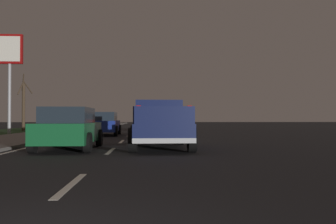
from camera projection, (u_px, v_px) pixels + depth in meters
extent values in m
plane|color=black|center=(133.00, 132.00, 29.79)|extent=(144.00, 144.00, 0.00)
cube|color=slate|center=(62.00, 132.00, 29.50)|extent=(108.00, 4.00, 0.12)
cube|color=silver|center=(71.00, 185.00, 6.35)|extent=(2.40, 0.14, 0.01)
cube|color=silver|center=(111.00, 151.00, 12.82)|extent=(2.40, 0.14, 0.01)
cube|color=silver|center=(122.00, 141.00, 17.94)|extent=(2.40, 0.14, 0.01)
cube|color=silver|center=(129.00, 135.00, 24.09)|extent=(2.40, 0.14, 0.01)
cube|color=silver|center=(132.00, 132.00, 29.08)|extent=(2.40, 0.14, 0.01)
cube|color=silver|center=(135.00, 130.00, 34.31)|extent=(2.40, 0.14, 0.01)
cube|color=silver|center=(137.00, 129.00, 39.31)|extent=(2.40, 0.14, 0.01)
cube|color=silver|center=(139.00, 127.00, 46.15)|extent=(2.40, 0.14, 0.01)
cube|color=silver|center=(140.00, 126.00, 51.31)|extent=(2.40, 0.14, 0.01)
cube|color=silver|center=(141.00, 125.00, 57.94)|extent=(2.40, 0.14, 0.01)
cube|color=silver|center=(142.00, 125.00, 63.75)|extent=(2.40, 0.14, 0.01)
cube|color=silver|center=(142.00, 124.00, 70.08)|extent=(2.40, 0.14, 0.01)
cube|color=silver|center=(143.00, 123.00, 76.63)|extent=(2.40, 0.14, 0.01)
cube|color=silver|center=(143.00, 123.00, 83.13)|extent=(2.40, 0.14, 0.01)
cube|color=silver|center=(91.00, 132.00, 29.61)|extent=(108.00, 0.14, 0.01)
cube|color=#141E4C|center=(159.00, 131.00, 14.05)|extent=(5.46, 2.15, 0.60)
cube|color=#141E4C|center=(158.00, 112.00, 15.24)|extent=(2.21, 1.90, 0.90)
cube|color=#1E2833|center=(159.00, 110.00, 14.20)|extent=(0.08, 1.44, 0.50)
cube|color=#141E4C|center=(135.00, 115.00, 12.91)|extent=(3.03, 0.17, 0.56)
cube|color=#141E4C|center=(187.00, 115.00, 13.06)|extent=(3.03, 0.17, 0.56)
cube|color=#141E4C|center=(164.00, 115.00, 11.41)|extent=(0.13, 1.88, 0.56)
cube|color=silver|center=(164.00, 141.00, 11.39)|extent=(0.18, 2.00, 0.16)
cube|color=red|center=(139.00, 109.00, 11.36)|extent=(0.06, 0.14, 0.20)
cube|color=red|center=(190.00, 109.00, 11.48)|extent=(0.06, 0.14, 0.20)
cylinder|color=black|center=(134.00, 135.00, 15.74)|extent=(0.84, 0.28, 0.84)
cylinder|color=black|center=(180.00, 135.00, 15.90)|extent=(0.84, 0.28, 0.84)
cylinder|color=black|center=(133.00, 140.00, 12.19)|extent=(0.84, 0.28, 0.84)
cylinder|color=black|center=(192.00, 140.00, 12.35)|extent=(0.84, 0.28, 0.84)
cube|color=navy|center=(104.00, 126.00, 24.41)|extent=(4.42, 1.84, 0.70)
cube|color=#1E2833|center=(104.00, 116.00, 24.17)|extent=(2.48, 1.61, 0.56)
cylinder|color=black|center=(94.00, 130.00, 25.84)|extent=(0.68, 0.22, 0.68)
cylinder|color=black|center=(119.00, 129.00, 25.95)|extent=(0.68, 0.22, 0.68)
cylinder|color=black|center=(87.00, 131.00, 22.85)|extent=(0.68, 0.22, 0.68)
cylinder|color=black|center=(116.00, 131.00, 22.96)|extent=(0.68, 0.22, 0.68)
cube|color=red|center=(100.00, 126.00, 22.26)|extent=(0.10, 1.51, 0.10)
cube|color=#14592D|center=(70.00, 132.00, 13.55)|extent=(4.42, 1.84, 0.70)
cube|color=#1E2833|center=(68.00, 115.00, 13.31)|extent=(2.48, 1.61, 0.56)
cylinder|color=black|center=(55.00, 138.00, 14.99)|extent=(0.68, 0.22, 0.68)
cylinder|color=black|center=(99.00, 138.00, 15.10)|extent=(0.68, 0.22, 0.68)
cylinder|color=black|center=(32.00, 143.00, 12.00)|extent=(0.68, 0.22, 0.68)
cylinder|color=black|center=(88.00, 143.00, 12.11)|extent=(0.68, 0.22, 0.68)
cube|color=red|center=(55.00, 133.00, 11.41)|extent=(0.09, 1.51, 0.10)
cube|color=silver|center=(154.00, 127.00, 21.90)|extent=(4.42, 1.84, 0.70)
cube|color=#1E2833|center=(154.00, 116.00, 21.66)|extent=(2.48, 1.61, 0.56)
cylinder|color=black|center=(139.00, 131.00, 23.34)|extent=(0.68, 0.22, 0.68)
cylinder|color=black|center=(167.00, 131.00, 23.44)|extent=(0.68, 0.22, 0.68)
cylinder|color=black|center=(138.00, 133.00, 20.35)|extent=(0.68, 0.22, 0.68)
cylinder|color=black|center=(171.00, 133.00, 20.46)|extent=(0.68, 0.22, 0.68)
cube|color=red|center=(155.00, 127.00, 19.76)|extent=(0.09, 1.51, 0.10)
cube|color=maroon|center=(156.00, 124.00, 31.61)|extent=(4.45, 1.93, 0.70)
cube|color=#1E2833|center=(156.00, 117.00, 31.37)|extent=(2.51, 1.66, 0.56)
cylinder|color=black|center=(146.00, 127.00, 33.08)|extent=(0.68, 0.22, 0.68)
cylinder|color=black|center=(166.00, 127.00, 33.12)|extent=(0.68, 0.22, 0.68)
cylinder|color=black|center=(145.00, 128.00, 30.09)|extent=(0.68, 0.22, 0.68)
cylinder|color=black|center=(166.00, 128.00, 30.12)|extent=(0.68, 0.22, 0.68)
cube|color=red|center=(155.00, 124.00, 29.46)|extent=(0.13, 1.51, 0.10)
cylinder|color=#99999E|center=(9.00, 84.00, 27.08)|extent=(0.24, 0.24, 7.37)
cube|color=maroon|center=(10.00, 49.00, 27.12)|extent=(0.24, 1.90, 2.20)
cube|color=silver|center=(9.00, 49.00, 26.99)|extent=(0.04, 1.60, 1.87)
cylinder|color=#423323|center=(23.00, 107.00, 33.22)|extent=(0.28, 0.28, 4.29)
cylinder|color=#423323|center=(23.00, 82.00, 33.65)|extent=(0.89, 0.50, 1.55)
cylinder|color=#423323|center=(28.00, 87.00, 33.87)|extent=(1.28, 0.50, 1.13)
cylinder|color=#423323|center=(21.00, 88.00, 32.73)|extent=(1.11, 0.26, 1.36)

